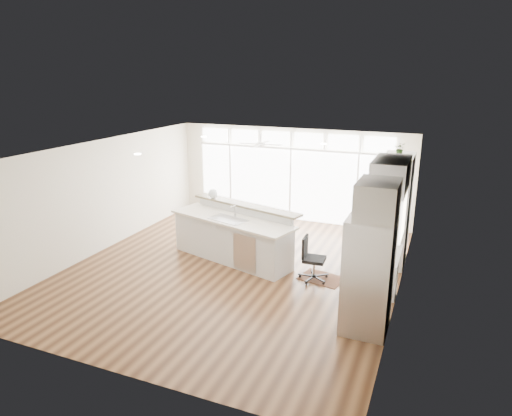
% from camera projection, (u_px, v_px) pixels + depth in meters
% --- Properties ---
extents(floor, '(7.00, 8.00, 0.02)m').
position_uv_depth(floor, '(234.00, 269.00, 10.22)').
color(floor, '#432714').
rests_on(floor, ground).
extents(ceiling, '(7.00, 8.00, 0.02)m').
position_uv_depth(ceiling, '(233.00, 149.00, 9.44)').
color(ceiling, white).
rests_on(ceiling, wall_back).
extents(wall_back, '(7.00, 0.04, 2.70)m').
position_uv_depth(wall_back, '(292.00, 174.00, 13.37)').
color(wall_back, silver).
rests_on(wall_back, floor).
extents(wall_front, '(7.00, 0.04, 2.70)m').
position_uv_depth(wall_front, '(110.00, 290.00, 6.29)').
color(wall_front, silver).
rests_on(wall_front, floor).
extents(wall_left, '(0.04, 8.00, 2.70)m').
position_uv_depth(wall_left, '(104.00, 195.00, 11.11)').
color(wall_left, silver).
rests_on(wall_left, floor).
extents(wall_right, '(0.04, 8.00, 2.70)m').
position_uv_depth(wall_right, '(402.00, 232.00, 8.55)').
color(wall_right, silver).
rests_on(wall_right, floor).
extents(glass_wall, '(5.80, 0.06, 2.08)m').
position_uv_depth(glass_wall, '(291.00, 185.00, 13.40)').
color(glass_wall, white).
rests_on(glass_wall, wall_back).
extents(transom_row, '(5.90, 0.06, 0.40)m').
position_uv_depth(transom_row, '(292.00, 139.00, 13.02)').
color(transom_row, white).
rests_on(transom_row, wall_back).
extents(desk_window, '(0.04, 0.85, 0.85)m').
position_uv_depth(desk_window, '(403.00, 217.00, 8.77)').
color(desk_window, silver).
rests_on(desk_window, wall_right).
extents(ceiling_fan, '(1.16, 1.16, 0.32)m').
position_uv_depth(ceiling_fan, '(261.00, 140.00, 12.16)').
color(ceiling_fan, white).
rests_on(ceiling_fan, ceiling).
extents(recessed_lights, '(3.40, 3.00, 0.02)m').
position_uv_depth(recessed_lights, '(237.00, 149.00, 9.62)').
color(recessed_lights, white).
rests_on(recessed_lights, ceiling).
extents(oven_cabinet, '(0.64, 1.20, 2.50)m').
position_uv_depth(oven_cabinet, '(395.00, 210.00, 10.29)').
color(oven_cabinet, silver).
rests_on(oven_cabinet, floor).
extents(desk_nook, '(0.72, 1.30, 0.76)m').
position_uv_depth(desk_nook, '(380.00, 270.00, 9.22)').
color(desk_nook, silver).
rests_on(desk_nook, floor).
extents(upper_cabinets, '(0.64, 1.30, 0.64)m').
position_uv_depth(upper_cabinets, '(391.00, 175.00, 8.64)').
color(upper_cabinets, silver).
rests_on(upper_cabinets, wall_right).
extents(refrigerator, '(0.76, 0.90, 2.00)m').
position_uv_depth(refrigerator, '(368.00, 274.00, 7.59)').
color(refrigerator, silver).
rests_on(refrigerator, floor).
extents(fridge_cabinet, '(0.64, 0.90, 0.60)m').
position_uv_depth(fridge_cabinet, '(378.00, 200.00, 7.20)').
color(fridge_cabinet, silver).
rests_on(fridge_cabinet, wall_right).
extents(framed_photos, '(0.06, 0.22, 0.80)m').
position_uv_depth(framed_photos, '(405.00, 216.00, 9.36)').
color(framed_photos, black).
rests_on(framed_photos, wall_right).
extents(kitchen_island, '(3.33, 1.99, 1.24)m').
position_uv_depth(kitchen_island, '(232.00, 234.00, 10.56)').
color(kitchen_island, silver).
rests_on(kitchen_island, floor).
extents(rug, '(1.01, 0.82, 0.01)m').
position_uv_depth(rug, '(322.00, 278.00, 9.74)').
color(rug, '#341A10').
rests_on(rug, floor).
extents(office_chair, '(0.52, 0.48, 0.94)m').
position_uv_depth(office_chair, '(314.00, 259.00, 9.56)').
color(office_chair, black).
rests_on(office_chair, floor).
extents(fishbowl, '(0.29, 0.29, 0.24)m').
position_uv_depth(fishbowl, '(213.00, 194.00, 11.21)').
color(fishbowl, silver).
rests_on(fishbowl, kitchen_island).
extents(monitor, '(0.13, 0.45, 0.37)m').
position_uv_depth(monitor, '(379.00, 244.00, 9.09)').
color(monitor, black).
rests_on(monitor, desk_nook).
extents(keyboard, '(0.17, 0.35, 0.02)m').
position_uv_depth(keyboard, '(369.00, 251.00, 9.20)').
color(keyboard, silver).
rests_on(keyboard, desk_nook).
extents(potted_plant, '(0.25, 0.28, 0.21)m').
position_uv_depth(potted_plant, '(400.00, 150.00, 9.90)').
color(potted_plant, '#386129').
rests_on(potted_plant, oven_cabinet).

